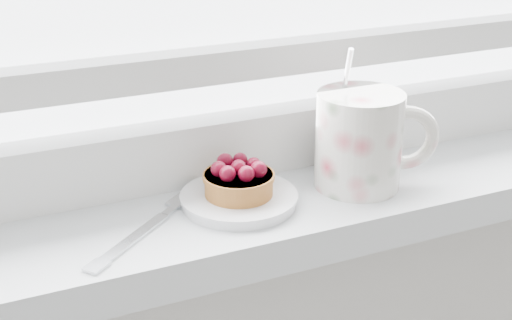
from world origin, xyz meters
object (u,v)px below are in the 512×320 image
raspberry_tart (239,179)px  fork (154,223)px  floral_mug (362,138)px  saucer (239,199)px

raspberry_tart → fork: size_ratio=0.43×
raspberry_tart → floral_mug: size_ratio=0.49×
saucer → floral_mug: 0.15m
saucer → fork: bearing=-176.1°
fork → floral_mug: bearing=-1.0°
saucer → raspberry_tart: size_ratio=1.66×
saucer → floral_mug: size_ratio=0.81×
raspberry_tart → fork: bearing=-176.1°
floral_mug → fork: size_ratio=0.89×
saucer → fork: 0.09m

